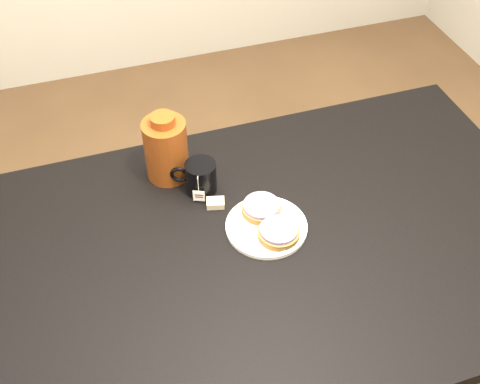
{
  "coord_description": "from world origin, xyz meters",
  "views": [
    {
      "loc": [
        -0.38,
        -0.86,
        1.86
      ],
      "look_at": [
        -0.06,
        0.13,
        0.81
      ],
      "focal_mm": 45.0,
      "sensor_mm": 36.0,
      "label": 1
    }
  ],
  "objects_px": {
    "bagel_back": "(261,208)",
    "mug": "(200,177)",
    "teabag_pouch": "(215,203)",
    "plate": "(266,226)",
    "bagel_front": "(279,232)",
    "bagel_package": "(166,149)",
    "table": "(278,262)"
  },
  "relations": [
    {
      "from": "bagel_back",
      "to": "teabag_pouch",
      "type": "height_order",
      "value": "bagel_back"
    },
    {
      "from": "bagel_front",
      "to": "bagel_package",
      "type": "height_order",
      "value": "bagel_package"
    },
    {
      "from": "table",
      "to": "plate",
      "type": "bearing_deg",
      "value": 108.94
    },
    {
      "from": "table",
      "to": "bagel_package",
      "type": "height_order",
      "value": "bagel_package"
    },
    {
      "from": "teabag_pouch",
      "to": "bagel_package",
      "type": "relative_size",
      "value": 0.23
    },
    {
      "from": "bagel_front",
      "to": "bagel_back",
      "type": "bearing_deg",
      "value": 97.95
    },
    {
      "from": "mug",
      "to": "teabag_pouch",
      "type": "bearing_deg",
      "value": -49.66
    },
    {
      "from": "bagel_package",
      "to": "mug",
      "type": "bearing_deg",
      "value": -52.61
    },
    {
      "from": "table",
      "to": "bagel_package",
      "type": "bearing_deg",
      "value": 122.44
    },
    {
      "from": "plate",
      "to": "teabag_pouch",
      "type": "height_order",
      "value": "teabag_pouch"
    },
    {
      "from": "mug",
      "to": "bagel_back",
      "type": "bearing_deg",
      "value": -24.25
    },
    {
      "from": "teabag_pouch",
      "to": "table",
      "type": "bearing_deg",
      "value": -54.8
    },
    {
      "from": "bagel_back",
      "to": "teabag_pouch",
      "type": "bearing_deg",
      "value": 146.76
    },
    {
      "from": "table",
      "to": "mug",
      "type": "xyz_separation_m",
      "value": [
        -0.13,
        0.23,
        0.13
      ]
    },
    {
      "from": "table",
      "to": "mug",
      "type": "relative_size",
      "value": 10.95
    },
    {
      "from": "bagel_front",
      "to": "bagel_package",
      "type": "distance_m",
      "value": 0.37
    },
    {
      "from": "teabag_pouch",
      "to": "plate",
      "type": "bearing_deg",
      "value": -49.29
    },
    {
      "from": "plate",
      "to": "teabag_pouch",
      "type": "xyz_separation_m",
      "value": [
        -0.1,
        0.11,
        0.0
      ]
    },
    {
      "from": "table",
      "to": "bagel_package",
      "type": "distance_m",
      "value": 0.41
    },
    {
      "from": "bagel_front",
      "to": "bagel_package",
      "type": "relative_size",
      "value": 0.73
    },
    {
      "from": "bagel_front",
      "to": "bagel_package",
      "type": "xyz_separation_m",
      "value": [
        -0.2,
        0.31,
        0.06
      ]
    },
    {
      "from": "plate",
      "to": "bagel_back",
      "type": "bearing_deg",
      "value": 86.17
    },
    {
      "from": "plate",
      "to": "mug",
      "type": "bearing_deg",
      "value": 123.13
    },
    {
      "from": "bagel_back",
      "to": "teabag_pouch",
      "type": "relative_size",
      "value": 2.93
    },
    {
      "from": "teabag_pouch",
      "to": "mug",
      "type": "bearing_deg",
      "value": 106.83
    },
    {
      "from": "mug",
      "to": "bagel_package",
      "type": "relative_size",
      "value": 0.66
    },
    {
      "from": "bagel_back",
      "to": "mug",
      "type": "height_order",
      "value": "mug"
    },
    {
      "from": "bagel_front",
      "to": "table",
      "type": "bearing_deg",
      "value": -81.27
    },
    {
      "from": "plate",
      "to": "teabag_pouch",
      "type": "distance_m",
      "value": 0.15
    },
    {
      "from": "table",
      "to": "mug",
      "type": "height_order",
      "value": "mug"
    },
    {
      "from": "table",
      "to": "bagel_package",
      "type": "relative_size",
      "value": 7.26
    },
    {
      "from": "mug",
      "to": "plate",
      "type": "bearing_deg",
      "value": -33.36
    }
  ]
}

